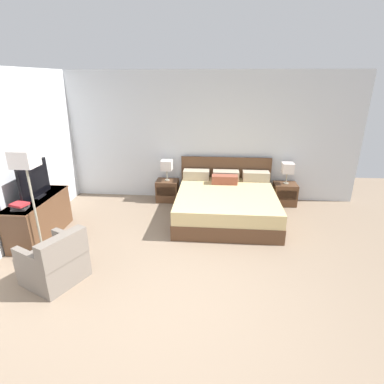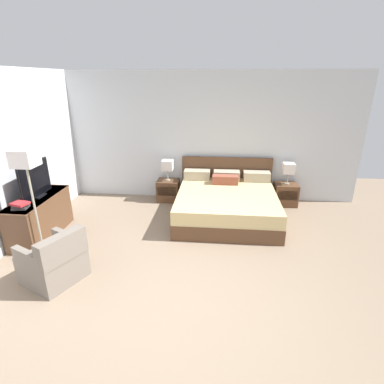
# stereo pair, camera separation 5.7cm
# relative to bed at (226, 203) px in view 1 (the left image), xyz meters

# --- Properties ---
(ground_plane) EXTENTS (11.04, 11.04, 0.00)m
(ground_plane) POSITION_rel_bed_xyz_m (-0.63, -2.67, -0.30)
(ground_plane) COLOR #84705B
(wall_back) EXTENTS (6.98, 0.06, 2.81)m
(wall_back) POSITION_rel_bed_xyz_m (-0.63, 1.04, 1.11)
(wall_back) COLOR silver
(wall_back) RESTS_ON ground
(wall_left) EXTENTS (0.06, 5.48, 2.81)m
(wall_left) POSITION_rel_bed_xyz_m (-3.55, -1.13, 1.11)
(wall_left) COLOR silver
(wall_left) RESTS_ON ground
(bed) EXTENTS (2.01, 2.06, 0.99)m
(bed) POSITION_rel_bed_xyz_m (0.00, 0.00, 0.00)
(bed) COLOR brown
(bed) RESTS_ON ground
(nightstand_left) EXTENTS (0.49, 0.40, 0.48)m
(nightstand_left) POSITION_rel_bed_xyz_m (-1.31, 0.75, -0.06)
(nightstand_left) COLOR brown
(nightstand_left) RESTS_ON ground
(nightstand_right) EXTENTS (0.49, 0.40, 0.48)m
(nightstand_right) POSITION_rel_bed_xyz_m (1.31, 0.75, -0.06)
(nightstand_right) COLOR brown
(nightstand_right) RESTS_ON ground
(table_lamp_left) EXTENTS (0.24, 0.24, 0.46)m
(table_lamp_left) POSITION_rel_bed_xyz_m (-1.31, 0.75, 0.53)
(table_lamp_left) COLOR gray
(table_lamp_left) RESTS_ON nightstand_left
(table_lamp_right) EXTENTS (0.24, 0.24, 0.46)m
(table_lamp_right) POSITION_rel_bed_xyz_m (1.31, 0.75, 0.53)
(table_lamp_right) COLOR gray
(table_lamp_right) RESTS_ON nightstand_right
(dresser) EXTENTS (0.50, 1.37, 0.73)m
(dresser) POSITION_rel_bed_xyz_m (-3.25, -1.11, 0.08)
(dresser) COLOR brown
(dresser) RESTS_ON ground
(tv) EXTENTS (0.18, 0.81, 0.61)m
(tv) POSITION_rel_bed_xyz_m (-3.25, -1.05, 0.72)
(tv) COLOR black
(tv) RESTS_ON dresser
(book_red_cover) EXTENTS (0.25, 0.23, 0.02)m
(book_red_cover) POSITION_rel_bed_xyz_m (-3.23, -1.56, 0.44)
(book_red_cover) COLOR #383333
(book_red_cover) RESTS_ON dresser
(book_blue_cover) EXTENTS (0.22, 0.18, 0.04)m
(book_blue_cover) POSITION_rel_bed_xyz_m (-3.24, -1.56, 0.47)
(book_blue_cover) COLOR #383333
(book_blue_cover) RESTS_ON book_red_cover
(book_small_top) EXTENTS (0.28, 0.24, 0.04)m
(book_small_top) POSITION_rel_bed_xyz_m (-3.24, -1.56, 0.51)
(book_small_top) COLOR #B7282D
(book_small_top) RESTS_ON book_blue_cover
(armchair_by_window) EXTENTS (0.91, 0.91, 0.76)m
(armchair_by_window) POSITION_rel_bed_xyz_m (-2.36, -2.28, -0.01)
(armchair_by_window) COLOR #70665B
(armchair_by_window) RESTS_ON ground
(floor_lamp) EXTENTS (0.31, 0.31, 1.71)m
(floor_lamp) POSITION_rel_bed_xyz_m (-2.90, -1.71, 1.13)
(floor_lamp) COLOR gray
(floor_lamp) RESTS_ON ground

